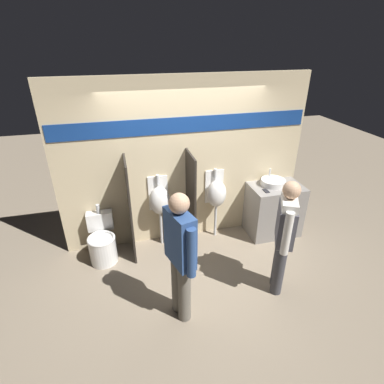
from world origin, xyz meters
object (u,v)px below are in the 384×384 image
(toilet, at_px, (102,243))
(person_in_vest, at_px, (285,231))
(person_with_lanyard, at_px, (180,254))
(sink_basin, at_px, (273,182))
(cell_phone, at_px, (266,191))
(urinal_near_counter, at_px, (160,200))
(urinal_far, at_px, (216,193))

(toilet, distance_m, person_in_vest, 2.72)
(person_with_lanyard, bearing_deg, sink_basin, -69.78)
(person_in_vest, relative_size, person_with_lanyard, 0.96)
(sink_basin, height_order, person_with_lanyard, person_with_lanyard)
(person_with_lanyard, bearing_deg, toilet, 19.25)
(sink_basin, distance_m, toilet, 2.96)
(toilet, height_order, person_with_lanyard, person_with_lanyard)
(sink_basin, bearing_deg, cell_phone, -139.91)
(urinal_near_counter, relative_size, toilet, 1.42)
(toilet, bearing_deg, cell_phone, -2.00)
(person_in_vest, bearing_deg, urinal_near_counter, 71.40)
(toilet, distance_m, person_with_lanyard, 1.77)
(cell_phone, bearing_deg, toilet, 178.00)
(cell_phone, bearing_deg, person_with_lanyard, -143.93)
(urinal_near_counter, distance_m, person_in_vest, 2.00)
(toilet, bearing_deg, sink_basin, 1.76)
(cell_phone, xyz_separation_m, urinal_far, (-0.75, 0.29, -0.10))
(urinal_near_counter, bearing_deg, cell_phone, -9.55)
(cell_phone, height_order, urinal_far, urinal_far)
(urinal_far, bearing_deg, urinal_near_counter, 180.00)
(urinal_near_counter, xyz_separation_m, toilet, (-0.95, -0.19, -0.53))
(urinal_far, bearing_deg, cell_phone, -20.87)
(toilet, height_order, person_in_vest, person_in_vest)
(urinal_near_counter, height_order, person_with_lanyard, person_with_lanyard)
(sink_basin, height_order, urinal_near_counter, urinal_near_counter)
(person_in_vest, bearing_deg, person_with_lanyard, 121.49)
(cell_phone, distance_m, person_with_lanyard, 2.11)
(urinal_far, relative_size, toilet, 1.42)
(urinal_near_counter, distance_m, person_with_lanyard, 1.54)
(sink_basin, relative_size, urinal_far, 0.33)
(urinal_near_counter, distance_m, toilet, 1.11)
(urinal_far, height_order, person_with_lanyard, person_with_lanyard)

